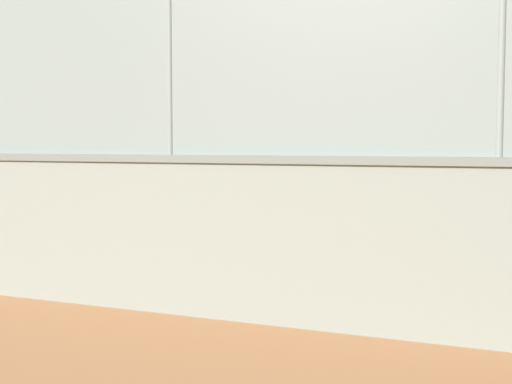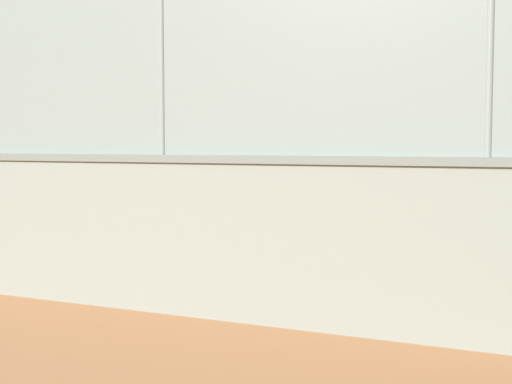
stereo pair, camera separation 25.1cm
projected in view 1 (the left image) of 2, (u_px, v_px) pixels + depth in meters
ground_plane at (416, 212)px, 18.57m from camera, size 260.00×260.00×0.00m
perimeter_wall at (48, 226)px, 8.22m from camera, size 23.99×0.51×1.72m
fence_panel_on_wall at (45, 67)px, 8.09m from camera, size 23.58×0.27×2.03m
player_crossing_court at (391, 214)px, 9.37m from camera, size 1.12×0.79×1.52m
player_foreground_swinging at (284, 181)px, 17.31m from camera, size 0.68×1.09×1.53m
sports_ball at (326, 210)px, 7.33m from camera, size 0.18×0.18×0.18m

